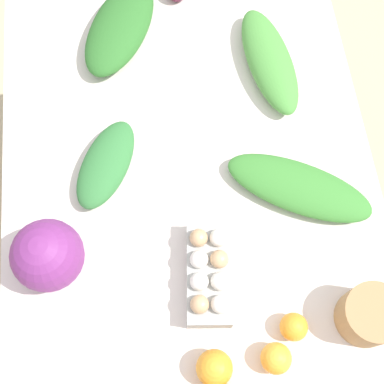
% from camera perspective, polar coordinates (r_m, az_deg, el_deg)
% --- Properties ---
extents(ground_plane, '(8.00, 8.00, 0.00)m').
position_cam_1_polar(ground_plane, '(2.14, 0.00, -7.86)').
color(ground_plane, '#C6B289').
extents(dining_table, '(1.46, 0.99, 0.78)m').
position_cam_1_polar(dining_table, '(1.48, 0.00, -1.59)').
color(dining_table, silver).
rests_on(dining_table, ground_plane).
extents(cabbage_purple, '(0.17, 0.17, 0.17)m').
position_cam_1_polar(cabbage_purple, '(1.30, -15.16, -6.53)').
color(cabbage_purple, '#7A2D75').
rests_on(cabbage_purple, dining_table).
extents(egg_carton, '(0.26, 0.13, 0.09)m').
position_cam_1_polar(egg_carton, '(1.29, 1.83, -8.64)').
color(egg_carton, '#A8A8A3').
rests_on(egg_carton, dining_table).
extents(paper_bag, '(0.14, 0.14, 0.11)m').
position_cam_1_polar(paper_bag, '(1.33, 18.39, -12.35)').
color(paper_bag, '#A87F51').
rests_on(paper_bag, dining_table).
extents(greens_bunch_dandelion, '(0.39, 0.30, 0.08)m').
position_cam_1_polar(greens_bunch_dandelion, '(1.63, -7.70, 17.03)').
color(greens_bunch_dandelion, '#2D6B28').
rests_on(greens_bunch_dandelion, dining_table).
extents(greens_bunch_beet_tops, '(0.37, 0.17, 0.08)m').
position_cam_1_polar(greens_bunch_beet_tops, '(1.56, 8.24, 13.70)').
color(greens_bunch_beet_tops, '#4C933D').
rests_on(greens_bunch_beet_tops, dining_table).
extents(greens_bunch_kale, '(0.29, 0.22, 0.07)m').
position_cam_1_polar(greens_bunch_kale, '(1.41, -9.17, 2.96)').
color(greens_bunch_kale, '#337538').
rests_on(greens_bunch_kale, dining_table).
extents(greens_bunch_scallion, '(0.30, 0.41, 0.06)m').
position_cam_1_polar(greens_bunch_scallion, '(1.40, 11.33, 0.47)').
color(greens_bunch_scallion, '#3D8433').
rests_on(greens_bunch_scallion, dining_table).
extents(orange_0, '(0.07, 0.07, 0.07)m').
position_cam_1_polar(orange_0, '(1.30, 10.80, -13.96)').
color(orange_0, orange).
rests_on(orange_0, dining_table).
extents(orange_2, '(0.07, 0.07, 0.07)m').
position_cam_1_polar(orange_2, '(1.28, 8.95, -17.12)').
color(orange_2, '#F9A833').
rests_on(orange_2, dining_table).
extents(orange_4, '(0.08, 0.08, 0.08)m').
position_cam_1_polar(orange_4, '(1.26, 2.40, -18.26)').
color(orange_4, orange).
rests_on(orange_4, dining_table).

